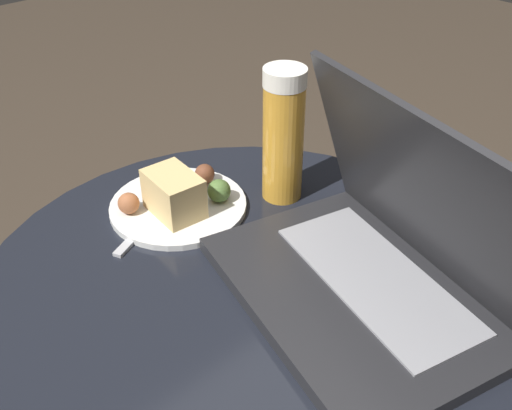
% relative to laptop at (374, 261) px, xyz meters
% --- Properties ---
extents(table, '(0.64, 0.64, 0.50)m').
position_rel_laptop_xyz_m(table, '(-0.12, -0.09, -0.20)').
color(table, black).
rests_on(table, ground_plane).
extents(laptop, '(0.38, 0.31, 0.24)m').
position_rel_laptop_xyz_m(laptop, '(0.00, 0.00, 0.00)').
color(laptop, '#232326').
rests_on(laptop, table).
extents(beer_glass, '(0.06, 0.06, 0.19)m').
position_rel_laptop_xyz_m(beer_glass, '(-0.22, 0.07, 0.05)').
color(beer_glass, gold).
rests_on(beer_glass, table).
extents(snack_plate, '(0.19, 0.19, 0.07)m').
position_rel_laptop_xyz_m(snack_plate, '(-0.28, -0.06, -0.03)').
color(snack_plate, silver).
rests_on(snack_plate, table).
extents(fork, '(0.09, 0.17, 0.00)m').
position_rel_laptop_xyz_m(fork, '(-0.30, -0.09, -0.05)').
color(fork, '#B2B2B7').
rests_on(fork, table).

